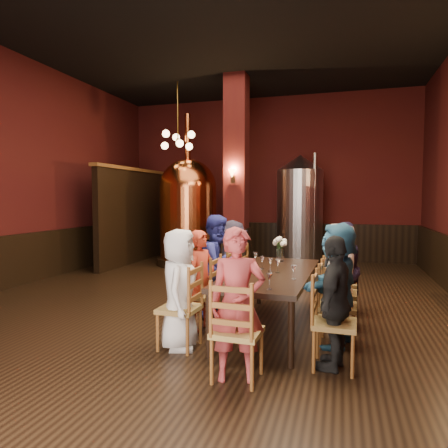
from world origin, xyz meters
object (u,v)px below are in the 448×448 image
(person_1, at_px, (201,280))
(person_2, at_px, (218,265))
(copper_kettle, at_px, (188,210))
(rose_vase, at_px, (280,245))
(person_0, at_px, (179,289))
(dining_table, at_px, (271,276))
(steel_vessel, at_px, (300,210))

(person_1, relative_size, person_2, 0.88)
(copper_kettle, height_order, rose_vase, copper_kettle)
(person_0, bearing_deg, rose_vase, -37.35)
(dining_table, relative_size, person_1, 1.88)
(steel_vessel, bearing_deg, person_2, -97.97)
(person_2, distance_m, steel_vessel, 4.88)
(person_1, bearing_deg, person_0, -162.56)
(person_1, bearing_deg, rose_vase, -15.95)
(person_2, bearing_deg, person_1, -169.39)
(person_0, distance_m, copper_kettle, 5.77)
(dining_table, bearing_deg, copper_kettle, 125.48)
(copper_kettle, xyz_separation_m, rose_vase, (2.88, -3.51, -0.39))
(person_2, relative_size, steel_vessel, 0.53)
(dining_table, distance_m, person_2, 0.91)
(dining_table, bearing_deg, steel_vessel, 93.88)
(copper_kettle, distance_m, rose_vase, 4.55)
(person_2, height_order, copper_kettle, copper_kettle)
(person_2, relative_size, rose_vase, 3.87)
(person_0, bearing_deg, person_2, -14.37)
(person_0, distance_m, person_2, 1.33)
(person_0, height_order, steel_vessel, steel_vessel)
(person_0, distance_m, steel_vessel, 6.21)
(person_1, bearing_deg, dining_table, -51.35)
(person_0, xyz_separation_m, copper_kettle, (-2.01, 5.36, 0.71))
(person_1, height_order, steel_vessel, steel_vessel)
(copper_kettle, bearing_deg, steel_vessel, 15.67)
(steel_vessel, distance_m, rose_vase, 4.29)
(steel_vessel, relative_size, rose_vase, 7.35)
(dining_table, height_order, person_2, person_2)
(person_1, distance_m, person_2, 0.67)
(steel_vessel, xyz_separation_m, rose_vase, (0.14, -4.27, -0.39))
(dining_table, relative_size, person_2, 1.66)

